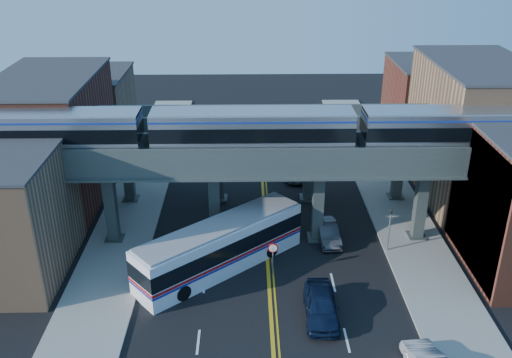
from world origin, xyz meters
TOP-DOWN VIEW (x-y plane):
  - ground at (0.00, 0.00)m, footprint 120.00×120.00m
  - sidewalk_west at (-11.50, 10.00)m, footprint 5.00×70.00m
  - sidewalk_east at (11.50, 10.00)m, footprint 5.00×70.00m
  - building_west_a at (-18.50, 4.00)m, footprint 8.00×10.00m
  - building_west_b at (-18.50, 16.00)m, footprint 8.00×14.00m
  - building_west_c at (-18.50, 29.00)m, footprint 8.00×10.00m
  - building_east_b at (18.50, 16.00)m, footprint 8.00×14.00m
  - building_east_c at (18.50, 29.00)m, footprint 8.00×10.00m
  - mural_panel at (14.55, 4.00)m, footprint 0.10×9.50m
  - elevated_viaduct_near at (0.00, 8.00)m, footprint 52.00×3.60m
  - elevated_viaduct_far at (0.00, 15.00)m, footprint 52.00×3.60m
  - transit_train at (-1.07, 8.00)m, footprint 45.56×2.85m
  - stop_sign at (0.30, 3.00)m, footprint 0.76×0.09m
  - traffic_signal at (9.20, 6.00)m, footprint 0.15×0.18m
  - transit_bus at (-3.43, 3.99)m, footprint 12.12×10.96m
  - car_lane_a at (3.18, -1.72)m, footprint 2.23×5.23m
  - car_lane_b at (4.84, 7.75)m, footprint 1.79×4.44m
  - car_lane_c at (3.34, 20.07)m, footprint 2.39×5.12m
  - car_lane_d at (3.49, 21.16)m, footprint 2.87×6.05m

SIDE VIEW (x-z plane):
  - ground at x=0.00m, z-range 0.00..0.00m
  - sidewalk_west at x=-11.50m, z-range 0.00..0.16m
  - sidewalk_east at x=11.50m, z-range 0.00..0.16m
  - car_lane_c at x=3.34m, z-range 0.00..1.42m
  - car_lane_b at x=4.84m, z-range 0.00..1.43m
  - car_lane_d at x=3.49m, z-range 0.00..1.70m
  - car_lane_a at x=3.18m, z-range 0.00..1.76m
  - stop_sign at x=0.30m, z-range 0.44..3.07m
  - transit_bus at x=-3.43m, z-range 0.05..3.50m
  - traffic_signal at x=9.20m, z-range 0.25..4.35m
  - building_west_c at x=-18.50m, z-range 0.00..8.00m
  - building_west_a at x=-18.50m, z-range 0.00..9.00m
  - building_east_c at x=18.50m, z-range 0.00..9.00m
  - mural_panel at x=14.55m, z-range 0.00..9.50m
  - building_west_b at x=-18.50m, z-range 0.00..11.00m
  - building_east_b at x=18.50m, z-range 0.00..12.00m
  - elevated_viaduct_near at x=0.00m, z-range 2.77..10.17m
  - elevated_viaduct_far at x=0.00m, z-range 2.77..10.17m
  - transit_train at x=-1.07m, z-range 7.54..10.86m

